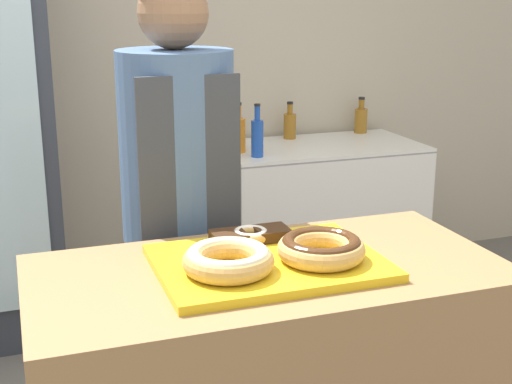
{
  "coord_description": "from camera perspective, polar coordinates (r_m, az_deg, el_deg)",
  "views": [
    {
      "loc": [
        -0.61,
        -1.65,
        1.6
      ],
      "look_at": [
        0.0,
        0.1,
        1.08
      ],
      "focal_mm": 50.0,
      "sensor_mm": 36.0,
      "label": 1
    }
  ],
  "objects": [
    {
      "name": "donut_light_glaze",
      "position": [
        1.79,
        -2.23,
        -5.37
      ],
      "size": [
        0.23,
        0.23,
        0.06
      ],
      "color": "tan",
      "rests_on": "serving_tray"
    },
    {
      "name": "wall_back",
      "position": [
        3.84,
        -10.26,
        11.7
      ],
      "size": [
        8.0,
        0.06,
        2.7
      ],
      "color": "#BCB29E",
      "rests_on": "ground_plane"
    },
    {
      "name": "bottle_orange",
      "position": [
        3.63,
        -1.45,
        4.72
      ],
      "size": [
        0.08,
        0.08,
        0.26
      ],
      "color": "orange",
      "rests_on": "chest_freezer"
    },
    {
      "name": "donut_mini_center",
      "position": [
        2.01,
        -0.44,
        -3.41
      ],
      "size": [
        0.11,
        0.11,
        0.03
      ],
      "color": "tan",
      "rests_on": "serving_tray"
    },
    {
      "name": "brownie_back_right",
      "position": [
        2.03,
        1.27,
        -3.3
      ],
      "size": [
        0.09,
        0.09,
        0.03
      ],
      "color": "#382111",
      "rests_on": "serving_tray"
    },
    {
      "name": "bottle_amber_b",
      "position": [
        4.19,
        8.39,
        5.79
      ],
      "size": [
        0.07,
        0.07,
        0.21
      ],
      "color": "#99661E",
      "rests_on": "chest_freezer"
    },
    {
      "name": "bottle_amber",
      "position": [
        3.98,
        2.72,
        5.42
      ],
      "size": [
        0.07,
        0.07,
        0.21
      ],
      "color": "#99661E",
      "rests_on": "chest_freezer"
    },
    {
      "name": "serving_tray",
      "position": [
        1.89,
        1.0,
        -5.68
      ],
      "size": [
        0.59,
        0.44,
        0.02
      ],
      "color": "yellow",
      "rests_on": "display_counter"
    },
    {
      "name": "bottle_blue",
      "position": [
        3.52,
        0.1,
        4.47
      ],
      "size": [
        0.06,
        0.06,
        0.26
      ],
      "color": "#1E4CB2",
      "rests_on": "chest_freezer"
    },
    {
      "name": "chest_freezer",
      "position": [
        3.95,
        4.97,
        -1.92
      ],
      "size": [
        1.08,
        0.59,
        0.81
      ],
      "color": "white",
      "rests_on": "ground_plane"
    },
    {
      "name": "baker_person",
      "position": [
        2.37,
        -6.13,
        -1.8
      ],
      "size": [
        0.37,
        0.37,
        1.69
      ],
      "color": "#4C4C51",
      "rests_on": "ground_plane"
    },
    {
      "name": "brownie_back_left",
      "position": [
        2.0,
        -2.18,
        -3.69
      ],
      "size": [
        0.09,
        0.09,
        0.03
      ],
      "color": "#382111",
      "rests_on": "serving_tray"
    },
    {
      "name": "donut_chocolate_glaze",
      "position": [
        1.88,
        5.24,
        -4.43
      ],
      "size": [
        0.23,
        0.23,
        0.06
      ],
      "color": "tan",
      "rests_on": "serving_tray"
    }
  ]
}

